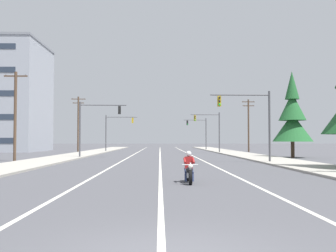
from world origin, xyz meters
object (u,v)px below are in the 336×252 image
Objects in this scene: motorcycle_with_rider at (189,170)px; traffic_signal_near_right at (252,115)px; utility_pole_right_far at (249,124)px; conifer_tree_right_verge_far at (292,118)px; traffic_signal_near_left at (94,121)px; utility_pole_left_near at (15,114)px; traffic_signal_mid_left at (115,127)px; traffic_signal_mid_right at (211,126)px; utility_pole_left_far at (78,122)px; traffic_signal_far_right at (200,129)px.

traffic_signal_near_right reaches higher than motorcycle_with_rider.
conifer_tree_right_verge_far is (0.21, -20.22, -0.22)m from utility_pole_right_far.
utility_pole_left_near reaches higher than traffic_signal_near_left.
utility_pole_right_far is (22.15, -2.46, 0.53)m from traffic_signal_mid_left.
traffic_signal_near_left is at bearing 147.23° from traffic_signal_near_right.
traffic_signal_mid_right is (-0.11, 25.70, -0.04)m from traffic_signal_near_right.
traffic_signal_mid_right is 31.22m from utility_pole_left_near.
utility_pole_left_far is at bearing -161.73° from traffic_signal_mid_left.
traffic_signal_mid_right is at bearing 80.94° from motorcycle_with_rider.
traffic_signal_mid_left is 22.30m from utility_pole_right_far.
motorcycle_with_rider is 0.23× the size of conifer_tree_right_verge_far.
traffic_signal_mid_left is 31.86m from conifer_tree_right_verge_far.
traffic_signal_mid_left is at bearing 18.27° from utility_pole_left_far.
utility_pole_right_far reaches higher than traffic_signal_near_left.
motorcycle_with_rider is 0.35× the size of traffic_signal_near_left.
traffic_signal_far_right is at bearing 83.53° from motorcycle_with_rider.
utility_pole_left_far is at bearing 108.00° from motorcycle_with_rider.
utility_pole_left_near is 0.91× the size of utility_pole_left_far.
traffic_signal_near_right is 0.64× the size of conifer_tree_right_verge_far.
traffic_signal_near_right and traffic_signal_mid_right have the same top height.
utility_pole_left_far is at bearing 167.56° from traffic_signal_mid_right.
utility_pole_left_near is 27.65m from utility_pole_left_far.
motorcycle_with_rider is at bearing -96.47° from traffic_signal_far_right.
traffic_signal_near_left is at bearing 109.25° from motorcycle_with_rider.
utility_pole_right_far is at bearing 77.49° from traffic_signal_near_right.
utility_pole_right_far is at bearing 44.18° from utility_pole_left_near.
traffic_signal_far_right is 0.64× the size of conifer_tree_right_verge_far.
utility_pole_left_near reaches higher than motorcycle_with_rider.
utility_pole_left_near is 0.96× the size of utility_pole_right_far.
traffic_signal_mid_right is 15.66m from traffic_signal_far_right.
traffic_signal_near_left is (-15.30, 9.85, -0.00)m from traffic_signal_near_right.
conifer_tree_right_verge_far is at bearing 54.65° from traffic_signal_near_right.
conifer_tree_right_verge_far is (22.14, -0.21, 0.32)m from traffic_signal_near_left.
traffic_signal_mid_left is at bearing 156.76° from traffic_signal_mid_right.
utility_pole_left_near is at bearing -118.62° from traffic_signal_far_right.
conifer_tree_right_verge_far is at bearing -45.41° from traffic_signal_mid_left.
conifer_tree_right_verge_far reaches higher than traffic_signal_near_left.
traffic_signal_mid_left is at bearing 100.67° from motorcycle_with_rider.
utility_pole_left_near is at bearing -166.24° from conifer_tree_right_verge_far.
utility_pole_left_far is (-14.77, 45.45, 4.33)m from motorcycle_with_rider.
utility_pole_left_near is 38.90m from utility_pole_right_far.
traffic_signal_near_right is 1.00× the size of traffic_signal_far_right.
conifer_tree_right_verge_far reaches higher than traffic_signal_near_right.
traffic_signal_mid_right is 17.50m from conifer_tree_right_verge_far.
utility_pole_left_near reaches higher than traffic_signal_mid_right.
utility_pole_right_far is 28.01m from utility_pole_left_far.
conifer_tree_right_verge_far is at bearing -66.63° from traffic_signal_mid_right.
conifer_tree_right_verge_far is (6.94, -16.06, 0.36)m from traffic_signal_mid_right.
traffic_signal_mid_right is at bearing -12.44° from utility_pole_left_far.
traffic_signal_far_right is 23.85m from utility_pole_left_far.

